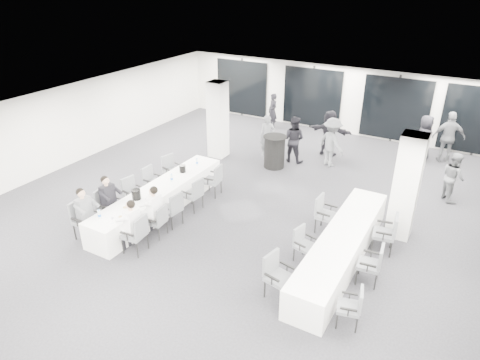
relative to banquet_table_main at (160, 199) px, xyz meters
The scene contains 43 objects.
room 3.82m from the banquet_table_main, 37.70° to the left, with size 14.04×16.04×2.84m.
column_left 4.53m from the banquet_table_main, 100.05° to the left, with size 0.60×0.60×2.80m, color silver.
column_right 6.67m from the banquet_table_main, 18.97° to the left, with size 0.60×0.60×2.80m, color silver.
banquet_table_main is the anchor object (origin of this frame).
banquet_table_side 5.28m from the banquet_table_main, ahead, with size 0.90×5.00×0.75m, color white.
cocktail_table 4.69m from the banquet_table_main, 71.29° to the left, with size 0.83×0.83×1.14m.
chair_main_left_near 2.23m from the banquet_table_main, 112.28° to the right, with size 0.55×0.61×1.04m.
chair_main_left_second 1.52m from the banquet_table_main, 123.88° to the right, with size 0.60×0.64×1.02m.
chair_main_left_mid 0.88m from the banquet_table_main, 163.31° to the right, with size 0.54×0.58×0.94m.
chair_main_left_fourth 1.04m from the banquet_table_main, 143.82° to the left, with size 0.48×0.54×0.94m.
chair_main_left_far 1.79m from the banquet_table_main, 117.85° to the left, with size 0.59×0.61×0.97m.
chair_main_right_near 2.07m from the banquet_table_main, 65.91° to the right, with size 0.57×0.62×1.02m.
chair_main_right_second 1.35m from the banquet_table_main, 51.87° to the right, with size 0.48×0.53×0.89m.
chair_main_right_mid 0.97m from the banquet_table_main, 28.52° to the right, with size 0.55×0.60×0.99m.
chair_main_right_fourth 1.01m from the banquet_table_main, 32.74° to the left, with size 0.53×0.58×0.98m.
chair_main_right_far 1.80m from the banquet_table_main, 62.05° to the left, with size 0.56×0.60×1.00m.
chair_side_left_near 4.73m from the banquet_table_main, 19.89° to the right, with size 0.61×0.64×1.02m.
chair_side_left_mid 4.46m from the banquet_table_main, ahead, with size 0.53×0.56×0.87m.
chair_side_left_far 4.64m from the banquet_table_main, 16.52° to the left, with size 0.53×0.59×1.01m.
chair_side_right_near 6.33m from the banquet_table_main, 15.23° to the right, with size 0.53×0.56×0.88m.
chair_side_right_mid 6.12m from the banquet_table_main, ahead, with size 0.54×0.59×0.97m.
chair_side_right_far 6.23m from the banquet_table_main, 10.79° to the left, with size 0.61×0.65×1.04m.
seated_guest_a 2.20m from the banquet_table_main, 108.07° to the right, with size 0.50×0.38×1.44m.
seated_guest_b 1.47m from the banquet_table_main, 118.47° to the right, with size 0.50×0.38×1.44m.
seated_guest_c 2.05m from the banquet_table_main, 70.51° to the right, with size 0.50×0.38×1.44m.
seated_guest_d 1.33m from the banquet_table_main, 57.82° to the right, with size 0.50×0.38×1.44m.
standing_guest_a 5.34m from the banquet_table_main, 81.26° to the left, with size 0.64×0.51×1.75m, color #55585C.
standing_guest_b 5.58m from the banquet_table_main, 70.34° to the left, with size 0.93×0.57×1.93m, color black.
standing_guest_c 6.42m from the banquet_table_main, 60.16° to the left, with size 1.29×0.65×1.99m, color #55585C.
standing_guest_d 10.39m from the banquet_table_main, 49.83° to the left, with size 1.25×0.70×2.13m, color #55585C.
standing_guest_e 9.70m from the banquet_table_main, 52.34° to the left, with size 0.93×0.56×1.92m, color black.
standing_guest_f 7.06m from the banquet_table_main, 66.81° to the left, with size 1.79×0.69×1.95m, color black.
standing_guest_g 8.25m from the banquet_table_main, 92.88° to the left, with size 0.63×0.51×1.73m, color black.
standing_guest_h 8.70m from the banquet_table_main, 34.36° to the left, with size 0.83×0.51×1.72m, color #55585C.
ice_bucket_near 0.98m from the banquet_table_main, 95.85° to the right, with size 0.24×0.24×0.28m, color black.
ice_bucket_far 1.27m from the banquet_table_main, 92.14° to the left, with size 0.20×0.20×0.22m, color black.
water_bottle_a 2.13m from the banquet_table_main, 94.93° to the right, with size 0.08×0.08×0.24m, color silver.
water_bottle_b 0.70m from the banquet_table_main, 81.03° to the left, with size 0.07×0.07×0.23m, color silver.
water_bottle_c 1.88m from the banquet_table_main, 88.61° to the left, with size 0.07×0.07×0.22m, color silver.
plate_a 1.41m from the banquet_table_main, 90.89° to the right, with size 0.18×0.18×0.03m.
plate_b 1.81m from the banquet_table_main, 82.52° to the right, with size 0.21×0.21×0.03m.
plate_c 0.58m from the banquet_table_main, 78.48° to the right, with size 0.19×0.19×0.03m.
wine_glass 2.14m from the banquet_table_main, 82.77° to the right, with size 0.07×0.07×0.18m.
Camera 1 is at (5.32, -9.36, 6.27)m, focal length 32.00 mm.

